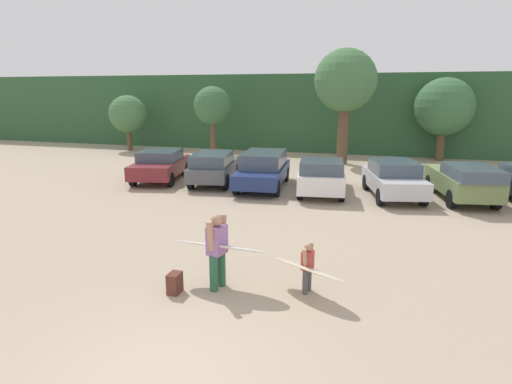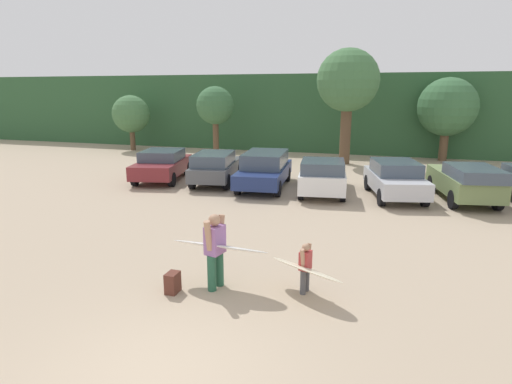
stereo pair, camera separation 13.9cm
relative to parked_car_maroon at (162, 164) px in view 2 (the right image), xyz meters
The scene contains 17 objects.
ground_plane 14.79m from the parked_car_maroon, 60.92° to the right, with size 120.00×120.00×0.00m, color tan.
hillside_ridge 18.72m from the parked_car_maroon, 67.32° to the left, with size 108.00×12.00×5.34m, color #2D5633.
tree_ridge_back 11.53m from the parked_car_maroon, 130.20° to the left, with size 2.63×2.63×3.91m.
tree_center_right 8.75m from the parked_car_maroon, 94.74° to the left, with size 2.47×2.47×4.51m.
tree_right 11.53m from the parked_car_maroon, 43.12° to the left, with size 3.55×3.55×6.57m.
tree_center 17.22m from the parked_car_maroon, 37.11° to the left, with size 3.49×3.49×5.01m.
parked_car_maroon is the anchor object (origin of this frame).
parked_car_dark_gray 2.76m from the parked_car_maroon, ahead, with size 2.44×4.47×1.48m.
parked_car_navy 5.17m from the parked_car_maroon, ahead, with size 2.33×4.82×1.57m.
parked_car_white 7.82m from the parked_car_maroon, ahead, with size 2.39×4.53×1.52m.
parked_car_silver 10.70m from the parked_car_maroon, ahead, with size 2.67×4.29×1.49m.
parked_car_olive_green 13.30m from the parked_car_maroon, ahead, with size 2.45×4.55×1.50m.
person_adult 12.10m from the parked_car_maroon, 55.06° to the right, with size 0.39×0.70×1.69m.
person_child 13.01m from the parked_car_maroon, 47.22° to the right, with size 0.26×0.50×1.11m.
surfboard_white 12.06m from the parked_car_maroon, 54.55° to the right, with size 2.27×0.71×0.31m.
surfboard_cream 13.15m from the parked_car_maroon, 47.52° to the right, with size 1.83×1.29×0.26m.
backpack_dropped 12.09m from the parked_car_maroon, 59.47° to the right, with size 0.24×0.34×0.45m.
Camera 2 is at (3.15, -4.89, 4.23)m, focal length 29.61 mm.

